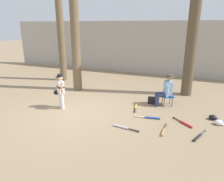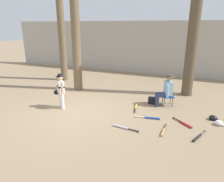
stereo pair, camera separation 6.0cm
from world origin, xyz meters
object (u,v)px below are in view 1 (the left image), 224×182
(seated_spectator, at_px, (165,89))
(folding_stool, at_px, (167,96))
(tree_near_player, at_px, (76,46))
(bat_yellow_trainer, at_px, (136,107))
(bat_blue_youth, at_px, (150,118))
(batting_helmet_black, at_px, (213,117))
(handbag_beside_stool, at_px, (152,100))
(young_ballplayer, at_px, (60,89))
(bat_black_composite, at_px, (198,137))
(bat_red_barrel, at_px, (185,123))
(bat_aluminum_silver, at_px, (123,127))
(tree_far_left, at_px, (61,43))
(tree_behind_spectator, at_px, (193,32))
(bat_wood_tan, at_px, (163,131))
(batting_helmet_white, at_px, (219,122))

(seated_spectator, bearing_deg, folding_stool, 22.50)
(tree_near_player, height_order, bat_yellow_trainer, tree_near_player)
(bat_blue_youth, relative_size, batting_helmet_black, 2.84)
(folding_stool, distance_m, handbag_beside_stool, 0.60)
(young_ballplayer, distance_m, seated_spectator, 3.87)
(bat_black_composite, xyz_separation_m, bat_blue_youth, (-1.47, 0.72, 0.00))
(bat_red_barrel, bearing_deg, bat_aluminum_silver, -150.23)
(bat_blue_youth, bearing_deg, young_ballplayer, -174.43)
(tree_near_player, relative_size, tree_far_left, 0.99)
(young_ballplayer, relative_size, bat_black_composite, 1.75)
(bat_red_barrel, relative_size, bat_aluminum_silver, 0.78)
(seated_spectator, relative_size, tree_far_left, 0.26)
(seated_spectator, distance_m, bat_black_composite, 2.52)
(bat_blue_youth, height_order, bat_yellow_trainer, same)
(seated_spectator, relative_size, bat_aluminum_silver, 1.47)
(tree_behind_spectator, relative_size, bat_red_barrel, 9.30)
(tree_behind_spectator, distance_m, bat_blue_youth, 4.14)
(tree_behind_spectator, relative_size, handbag_beside_stool, 17.48)
(young_ballplayer, relative_size, handbag_beside_stool, 3.84)
(tree_far_left, xyz_separation_m, bat_blue_youth, (5.55, -3.19, -1.98))
(seated_spectator, xyz_separation_m, bat_wood_tan, (0.31, -2.15, -0.61))
(handbag_beside_stool, xyz_separation_m, tree_far_left, (-5.33, 1.80, 1.88))
(batting_helmet_white, bearing_deg, bat_black_composite, -117.74)
(tree_far_left, relative_size, batting_helmet_white, 16.01)
(bat_wood_tan, xyz_separation_m, batting_helmet_white, (1.50, 1.12, 0.04))
(bat_red_barrel, bearing_deg, bat_black_composite, -60.20)
(folding_stool, distance_m, bat_aluminum_silver, 2.60)
(handbag_beside_stool, distance_m, bat_wood_tan, 2.29)
(seated_spectator, bearing_deg, bat_blue_youth, -99.53)
(tree_near_player, relative_size, folding_stool, 8.89)
(handbag_beside_stool, relative_size, bat_blue_youth, 0.41)
(bat_red_barrel, xyz_separation_m, batting_helmet_white, (0.97, 0.38, 0.04))
(folding_stool, bearing_deg, bat_wood_tan, -84.25)
(seated_spectator, bearing_deg, young_ballplayer, -153.90)
(young_ballplayer, height_order, batting_helmet_black, young_ballplayer)
(tree_behind_spectator, distance_m, batting_helmet_white, 3.91)
(bat_blue_youth, xyz_separation_m, bat_aluminum_silver, (-0.61, -0.98, 0.00))
(young_ballplayer, xyz_separation_m, bat_black_composite, (4.71, -0.40, -0.71))
(young_ballplayer, bearing_deg, batting_helmet_white, 7.32)
(bat_black_composite, bearing_deg, bat_aluminum_silver, -172.94)
(tree_far_left, height_order, bat_yellow_trainer, tree_far_left)
(tree_far_left, distance_m, bat_red_barrel, 7.62)
(folding_stool, relative_size, bat_wood_tan, 0.71)
(tree_behind_spectator, relative_size, bat_aluminum_silver, 7.29)
(tree_near_player, height_order, batting_helmet_black, tree_near_player)
(folding_stool, relative_size, bat_blue_youth, 0.63)
(seated_spectator, distance_m, handbag_beside_stool, 0.68)
(tree_near_player, distance_m, handbag_beside_stool, 4.16)
(handbag_beside_stool, height_order, bat_black_composite, handbag_beside_stool)
(tree_far_left, bearing_deg, bat_aluminum_silver, -40.13)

